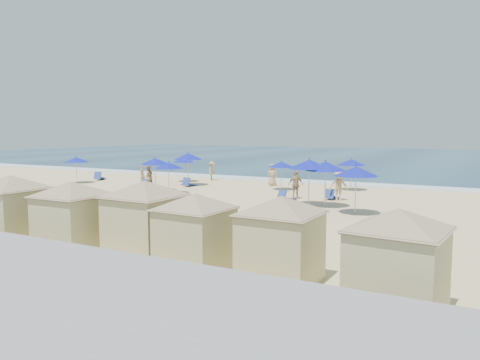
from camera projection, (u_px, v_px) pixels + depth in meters
The scene contains 32 objects.
ground at pixel (179, 207), 25.90m from camera, with size 160.00×160.00×0.00m, color beige.
ocean at pixel (386, 157), 73.86m from camera, with size 160.00×80.00×0.06m, color navy.
surf_line at pixel (288, 180), 39.41m from camera, with size 160.00×2.50×0.08m, color white.
trash_bin at pixel (146, 218), 20.73m from camera, with size 0.72×0.72×0.72m, color black.
cabana_1 at pixel (12, 201), 17.22m from camera, with size 4.54×4.54×2.85m.
cabana_2 at pixel (72, 208), 16.08m from camera, with size 4.35×4.35×2.73m.
cabana_3 at pixel (145, 210), 15.36m from camera, with size 4.53×4.53×2.84m.
cabana_4 at pixel (195, 222), 14.02m from camera, with size 4.11×4.11×2.58m.
cabana_5 at pixel (281, 228), 12.85m from camera, with size 4.27×4.27×2.68m.
cabana_6 at pixel (398, 248), 10.63m from camera, with size 4.30×4.30×2.71m.
umbrella_0 at pixel (76, 160), 37.60m from camera, with size 1.93×1.93×2.20m.
umbrella_1 at pixel (184, 160), 38.59m from camera, with size 1.84×1.84×2.10m.
umbrella_2 at pixel (155, 161), 32.72m from camera, with size 2.11×2.11×2.41m.
umbrella_3 at pixel (188, 156), 35.94m from camera, with size 2.28×2.28×2.59m.
umbrella_4 at pixel (169, 165), 31.23m from camera, with size 1.94×1.94×2.21m.
umbrella_5 at pixel (281, 164), 33.23m from camera, with size 1.86×1.86×2.11m.
umbrella_6 at pixel (309, 164), 26.06m from camera, with size 2.39×2.39×2.72m.
umbrella_7 at pixel (351, 162), 32.99m from camera, with size 2.02×2.02×2.30m.
umbrella_8 at pixel (325, 166), 25.72m from camera, with size 2.30×2.30×2.62m.
umbrella_9 at pixel (356, 171), 23.43m from camera, with size 2.21×2.21×2.52m.
beach_chair_0 at pixel (99, 177), 40.11m from camera, with size 1.12×1.50×0.76m.
beach_chair_1 at pixel (147, 184), 35.06m from camera, with size 0.77×1.26×0.65m.
beach_chair_2 at pixel (189, 183), 35.44m from camera, with size 0.59×1.30×0.72m.
beach_chair_3 at pixel (147, 199), 27.39m from camera, with size 0.58×1.23×0.66m.
beach_chair_4 at pixel (285, 197), 28.07m from camera, with size 0.89×1.37×0.70m.
beach_chair_5 at pixel (331, 196), 28.71m from camera, with size 0.57×1.26×0.69m.
beachgoer_0 at pixel (142, 175), 36.07m from camera, with size 0.61×0.40×1.67m, color tan.
beachgoer_1 at pixel (148, 177), 34.01m from camera, with size 0.84×0.66×1.73m, color tan.
beachgoer_2 at pixel (296, 185), 29.00m from camera, with size 1.04×0.43×1.78m, color tan.
beachgoer_3 at pixel (339, 185), 28.20m from camera, with size 1.21×0.70×1.87m, color tan.
beachgoer_4 at pixel (272, 175), 35.85m from camera, with size 0.82×0.53×1.68m, color tan.
beachgoer_5 at pixel (212, 171), 39.91m from camera, with size 1.05×0.60×1.62m, color tan.
Camera 1 is at (15.29, -20.81, 4.20)m, focal length 35.00 mm.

